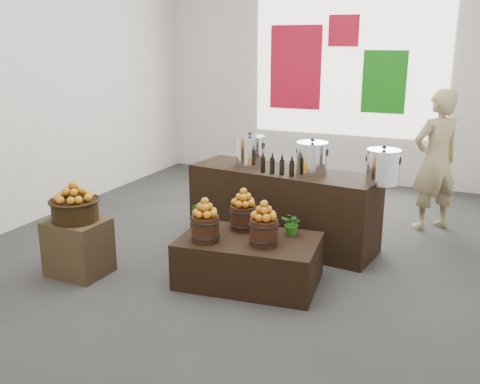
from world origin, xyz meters
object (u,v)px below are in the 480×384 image
at_px(crate, 78,247).
at_px(stock_pot_left, 250,152).
at_px(stock_pot_center, 312,159).
at_px(stock_pot_right, 383,167).
at_px(wicker_basket, 75,210).
at_px(counter, 283,207).
at_px(shopper, 435,161).
at_px(display_table, 249,261).

xyz_separation_m(crate, stock_pot_left, (1.20, 1.72, 0.78)).
distance_m(stock_pot_center, stock_pot_right, 0.80).
xyz_separation_m(wicker_basket, counter, (1.64, 1.66, -0.24)).
bearing_deg(shopper, stock_pot_center, 5.36).
xyz_separation_m(wicker_basket, stock_pot_right, (2.78, 1.50, 0.38)).
bearing_deg(crate, shopper, 42.38).
bearing_deg(shopper, display_table, 16.26).
relative_size(crate, stock_pot_center, 1.71).
height_order(wicker_basket, stock_pot_center, stock_pot_center).
height_order(stock_pot_left, stock_pot_center, same).
height_order(wicker_basket, display_table, wicker_basket).
relative_size(counter, stock_pot_right, 6.47).
relative_size(counter, shopper, 1.23).
height_order(stock_pot_left, stock_pot_right, same).
relative_size(wicker_basket, stock_pot_right, 1.37).
bearing_deg(crate, stock_pot_center, 39.03).
height_order(counter, stock_pot_right, stock_pot_right).
distance_m(display_table, stock_pot_right, 1.70).
height_order(counter, stock_pot_center, stock_pot_center).
relative_size(crate, shopper, 0.32).
height_order(crate, wicker_basket, wicker_basket).
bearing_deg(stock_pot_left, stock_pot_center, -7.71).
xyz_separation_m(counter, stock_pot_right, (1.14, -0.15, 0.62)).
relative_size(stock_pot_left, stock_pot_center, 1.00).
xyz_separation_m(counter, stock_pot_left, (-0.45, 0.06, 0.62)).
bearing_deg(stock_pot_left, display_table, -67.70).
xyz_separation_m(stock_pot_left, stock_pot_right, (1.59, -0.21, 0.00)).
bearing_deg(stock_pot_center, crate, -140.97).
distance_m(wicker_basket, display_table, 1.83).
xyz_separation_m(wicker_basket, stock_pot_center, (1.99, 1.61, 0.38)).
distance_m(counter, stock_pot_left, 0.77).
bearing_deg(stock_pot_right, shopper, 73.19).
relative_size(stock_pot_right, shopper, 0.19).
height_order(crate, shopper, shopper).
relative_size(crate, counter, 0.26).
xyz_separation_m(wicker_basket, shopper, (3.21, 2.93, 0.21)).
bearing_deg(display_table, counter, 86.82).
bearing_deg(wicker_basket, counter, 45.30).
bearing_deg(crate, stock_pot_right, 28.41).
height_order(wicker_basket, counter, counter).
bearing_deg(display_table, wicker_basket, -169.47).
bearing_deg(display_table, stock_pot_left, 106.43).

